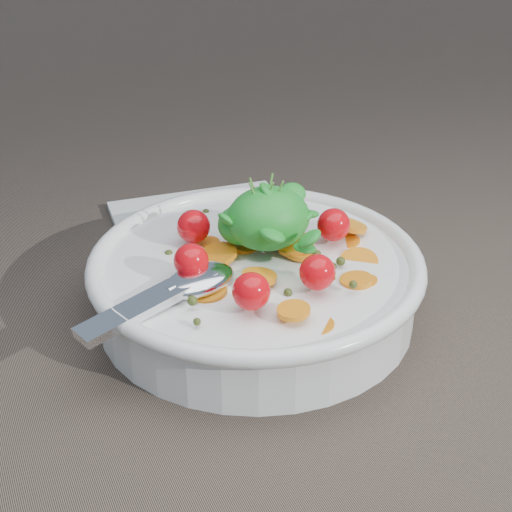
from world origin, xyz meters
name	(u,v)px	position (x,y,z in m)	size (l,w,h in m)	color
ground	(225,320)	(0.00, 0.00, 0.00)	(6.00, 6.00, 0.00)	brown
bowl	(256,280)	(0.03, 0.00, 0.03)	(0.28, 0.26, 0.11)	white
napkin	(207,225)	(0.04, 0.15, 0.00)	(0.17, 0.15, 0.01)	white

